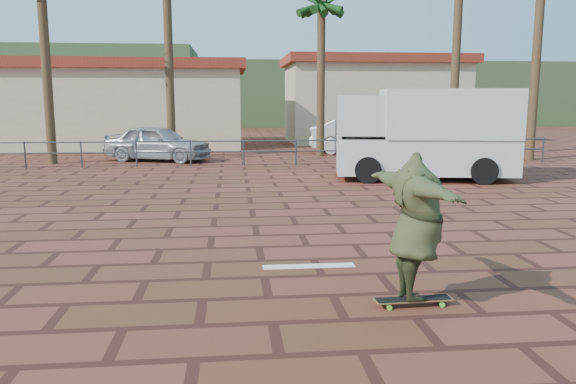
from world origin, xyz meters
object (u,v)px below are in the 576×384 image
object	(u,v)px
campervan	(426,132)
car_silver	(158,143)
longboard	(413,300)
car_white	(367,135)
skateboarder	(416,227)

from	to	relation	value
campervan	car_silver	distance (m)	11.10
car_silver	longboard	bearing A→B (deg)	-141.58
car_silver	car_white	size ratio (longest dim) A/B	0.84
campervan	car_white	xyz separation A→B (m)	(0.21, 8.63, -0.63)
skateboarder	car_silver	size ratio (longest dim) A/B	0.51
longboard	car_white	world-z (taller)	car_white
longboard	campervan	bearing A→B (deg)	67.42
campervan	longboard	bearing A→B (deg)	-100.27
campervan	skateboarder	bearing A→B (deg)	-100.27
skateboarder	campervan	xyz separation A→B (m)	(3.90, 10.84, 0.49)
car_white	skateboarder	bearing A→B (deg)	-175.30
car_silver	campervan	bearing A→B (deg)	-103.08
skateboarder	campervan	distance (m)	11.53
campervan	car_white	world-z (taller)	campervan
car_white	longboard	bearing A→B (deg)	-175.30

